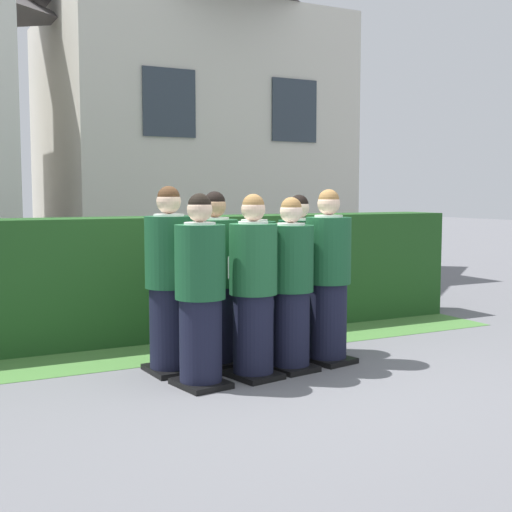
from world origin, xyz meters
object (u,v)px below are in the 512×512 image
(student_front_row_1, at_px, (253,291))
(student_rear_row_1, at_px, (215,283))
(student_front_row_0, at_px, (200,295))
(student_front_row_3, at_px, (328,280))
(student_rear_row_3, at_px, (299,278))
(student_rear_row_2, at_px, (254,281))
(student_front_row_2, at_px, (291,289))
(student_rear_row_0, at_px, (170,284))

(student_front_row_1, height_order, student_rear_row_1, student_rear_row_1)
(student_front_row_0, bearing_deg, student_front_row_1, 4.98)
(student_front_row_3, relative_size, student_rear_row_3, 1.03)
(student_front_row_1, relative_size, student_rear_row_1, 0.99)
(student_front_row_3, height_order, student_rear_row_2, student_front_row_3)
(student_rear_row_1, bearing_deg, student_front_row_1, -77.48)
(student_front_row_3, distance_m, student_rear_row_1, 1.09)
(student_rear_row_1, height_order, student_rear_row_2, student_rear_row_1)
(student_front_row_1, height_order, student_front_row_2, student_front_row_1)
(student_front_row_2, height_order, student_rear_row_1, student_rear_row_1)
(student_rear_row_0, distance_m, student_rear_row_1, 0.47)
(student_rear_row_2, xyz_separation_m, student_rear_row_3, (0.53, 0.04, 0.00))
(student_front_row_3, distance_m, student_rear_row_3, 0.50)
(student_front_row_1, bearing_deg, student_front_row_3, 10.97)
(student_rear_row_1, relative_size, student_rear_row_2, 1.02)
(student_rear_row_0, height_order, student_rear_row_1, student_rear_row_0)
(student_front_row_3, bearing_deg, student_rear_row_0, 167.29)
(student_front_row_2, relative_size, student_rear_row_1, 0.97)
(student_front_row_1, height_order, student_rear_row_0, student_rear_row_0)
(student_front_row_2, relative_size, student_rear_row_3, 0.99)
(student_rear_row_0, xyz_separation_m, student_rear_row_1, (0.47, 0.04, -0.02))
(student_rear_row_2, relative_size, student_rear_row_3, 1.00)
(student_front_row_0, relative_size, student_front_row_2, 1.02)
(student_front_row_0, distance_m, student_rear_row_3, 1.57)
(student_rear_row_0, bearing_deg, student_front_row_1, -40.83)
(student_front_row_3, relative_size, student_rear_row_2, 1.03)
(student_rear_row_1, bearing_deg, student_rear_row_0, -175.26)
(student_front_row_1, xyz_separation_m, student_rear_row_1, (-0.12, 0.55, 0.01))
(student_front_row_3, xyz_separation_m, student_rear_row_1, (-1.02, 0.37, -0.01))
(student_front_row_1, relative_size, student_rear_row_3, 1.01)
(student_front_row_1, distance_m, student_rear_row_2, 0.71)
(student_front_row_1, xyz_separation_m, student_front_row_2, (0.43, 0.08, -0.02))
(student_rear_row_3, bearing_deg, student_rear_row_1, -172.87)
(student_rear_row_3, bearing_deg, student_front_row_1, -142.24)
(student_front_row_2, height_order, student_rear_row_3, student_rear_row_3)
(student_front_row_2, relative_size, student_front_row_3, 0.96)
(student_front_row_0, bearing_deg, student_front_row_2, 7.38)
(student_rear_row_0, bearing_deg, student_rear_row_1, 4.74)
(student_front_row_0, bearing_deg, student_rear_row_2, 38.12)
(student_front_row_0, xyz_separation_m, student_rear_row_0, (-0.07, 0.56, 0.03))
(student_rear_row_1, xyz_separation_m, student_rear_row_3, (0.99, 0.12, -0.02))
(student_rear_row_2, bearing_deg, student_rear_row_3, 4.72)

